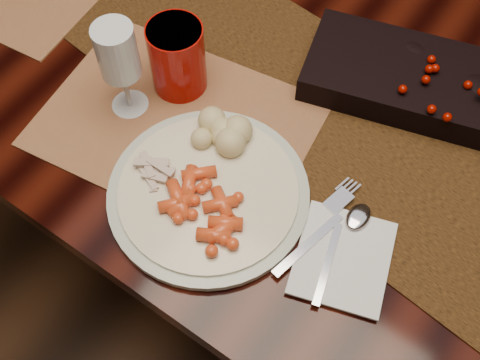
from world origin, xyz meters
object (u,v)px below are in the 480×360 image
Objects in this scene: mashed_potatoes at (221,130)px; wine_glass at (122,71)px; red_cup at (177,58)px; dinner_plate at (208,193)px; centerpiece at (408,75)px; dining_table at (306,176)px; napkin at (343,258)px; placemat_main at (177,123)px; baby_carrots at (206,203)px; turkey_shreds at (149,167)px.

wine_glass is (-0.17, -0.02, 0.04)m from mashed_potatoes.
dinner_plate is at bearing -41.39° from red_cup.
red_cup reaches higher than centerpiece.
dinner_plate is at bearing -91.85° from dining_table.
red_cup reaches higher than napkin.
napkin is at bearing -17.52° from red_cup.
placemat_main is at bearing 153.94° from napkin.
wine_glass reaches higher than baby_carrots.
dinner_plate is 2.79× the size of baby_carrots.
wine_glass is (-0.04, -0.08, 0.02)m from red_cup.
red_cup is at bearing 154.44° from mashed_potatoes.
baby_carrots is (-0.13, -0.37, -0.01)m from centerpiece.
mashed_potatoes reaches higher than baby_carrots.
mashed_potatoes is 0.72× the size of red_cup.
turkey_shreds is 0.19m from red_cup.
mashed_potatoes is 0.17m from wine_glass.
dining_table is at bearing -170.57° from centerpiece.
placemat_main is at bearing 106.31° from turkey_shreds.
wine_glass is at bearing 162.69° from dinner_plate.
centerpiece is at bearing 39.16° from wine_glass.
baby_carrots is at bearing -89.52° from dining_table.
red_cup reaches higher than placemat_main.
dining_table is 0.53m from baby_carrots.
dinner_plate reaches higher than placemat_main.
dining_table is at bearing 54.30° from placemat_main.
dining_table is 24.67× the size of turkey_shreds.
placemat_main is 0.17m from baby_carrots.
turkey_shreds is at bearing -122.50° from centerpiece.
wine_glass is at bearing -129.46° from dining_table.
baby_carrots is 0.24m from wine_glass.
red_cup is (-0.31, -0.20, 0.03)m from centerpiece.
red_cup is 0.71× the size of wine_glass.
placemat_main is at bearing -134.34° from centerpiece.
wine_glass is (-0.35, -0.28, 0.05)m from centerpiece.
baby_carrots reaches higher than turkey_shreds.
red_cup is (-0.18, -0.18, 0.44)m from dining_table.
red_cup reaches higher than turkey_shreds.
mashed_potatoes reaches higher than napkin.
centerpiece is at bearing 67.57° from dinner_plate.
turkey_shreds is (-0.23, -0.37, -0.01)m from centerpiece.
centerpiece reaches higher than turkey_shreds.
centerpiece reaches higher than placemat_main.
wine_glass is (-0.11, 0.08, 0.06)m from turkey_shreds.
mashed_potatoes is at bearing -101.27° from dining_table.
dinner_plate is at bearing 13.04° from turkey_shreds.
napkin is at bearing -13.11° from mashed_potatoes.
placemat_main is at bearing -175.30° from mashed_potatoes.
dining_table is 0.47m from placemat_main.
dinner_plate is 4.06× the size of turkey_shreds.
dinner_plate is (-0.01, -0.33, 0.39)m from dining_table.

